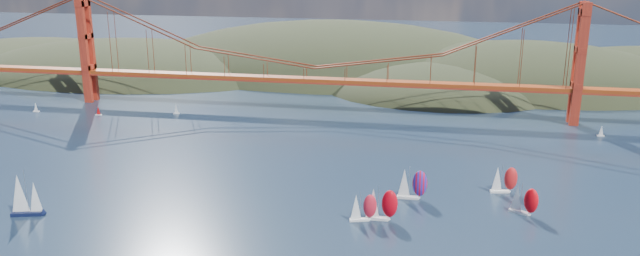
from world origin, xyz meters
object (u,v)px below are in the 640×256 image
object	(u,v)px
racer_3	(504,179)
racer_2	(523,199)
racer_1	(381,204)
racer_rwb	(412,184)
racer_0	(363,207)
sloop_navy	(24,195)

from	to	relation	value
racer_3	racer_2	bearing A→B (deg)	-86.07
racer_1	racer_2	distance (m)	43.42
racer_1	racer_3	bearing A→B (deg)	37.10
racer_3	racer_rwb	xyz separation A→B (m)	(-29.34, -10.99, 0.51)
racer_0	racer_2	world-z (taller)	racer_2
racer_1	racer_rwb	size ratio (longest dim) A/B	0.98
racer_2	racer_0	bearing A→B (deg)	-135.71
sloop_navy	racer_rwb	xyz separation A→B (m)	(112.96, 34.55, -1.20)
sloop_navy	racer_rwb	distance (m)	118.13
sloop_navy	racer_2	size ratio (longest dim) A/B	1.46
racer_3	racer_0	bearing A→B (deg)	-154.64
racer_2	racer_rwb	world-z (taller)	racer_rwb
sloop_navy	racer_0	bearing A→B (deg)	-7.28
racer_1	racer_rwb	distance (m)	19.73
sloop_navy	racer_3	distance (m)	149.42
racer_1	racer_rwb	xyz separation A→B (m)	(8.05, 18.02, 0.08)
racer_1	racer_rwb	bearing A→B (deg)	65.22
racer_3	racer_1	bearing A→B (deg)	-152.55
racer_0	racer_rwb	world-z (taller)	racer_rwb
racer_1	racer_2	bearing A→B (deg)	15.71
racer_0	racer_1	bearing A→B (deg)	0.31
racer_3	sloop_navy	bearing A→B (deg)	-172.60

